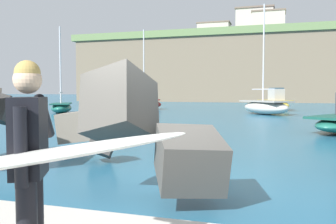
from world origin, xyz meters
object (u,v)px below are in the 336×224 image
boat_far_centre (275,103)px  boat_mid_right (266,107)px  boat_near_centre (141,104)px  station_building_central (214,35)px  boat_near_left (61,107)px  station_building_west (255,24)px  station_building_east (269,23)px  surfer_with_board (31,161)px

boat_far_centre → boat_mid_right: bearing=-94.8°
boat_near_centre → station_building_central: 54.25m
boat_near_centre → boat_near_left: bearing=-118.4°
station_building_west → boat_mid_right: bearing=-85.3°
boat_near_left → station_building_central: bearing=87.8°
boat_near_centre → boat_far_centre: bearing=11.6°
boat_mid_right → boat_far_centre: 7.12m
station_building_east → station_building_central: bearing=131.5°
surfer_with_board → station_building_central: 85.61m
boat_far_centre → station_building_central: station_building_central is taller
boat_mid_right → boat_near_left: bearing=-169.2°
station_building_central → boat_near_centre: bearing=-88.0°
boat_near_centre → station_building_central: station_building_central is taller
boat_near_centre → station_building_east: station_building_east is taller
boat_mid_right → boat_far_centre: bearing=85.2°
station_building_central → boat_mid_right: bearing=-76.1°
station_building_central → station_building_east: station_building_central is taller
boat_near_centre → boat_mid_right: size_ratio=0.92×
boat_far_centre → boat_near_left: bearing=-148.8°
surfer_with_board → boat_near_left: bearing=123.3°
boat_near_left → station_building_west: (12.51, 48.24, 14.64)m
boat_far_centre → surfer_with_board: bearing=-92.3°
surfer_with_board → boat_mid_right: bearing=88.4°
boat_near_centre → boat_mid_right: boat_mid_right is taller
boat_far_centre → station_building_west: size_ratio=0.64×
boat_near_centre → station_building_central: (-1.84, 52.21, 14.62)m
boat_near_left → station_building_east: (15.14, 45.21, 14.08)m
station_building_west → station_building_east: size_ratio=1.28×
boat_near_centre → boat_mid_right: (12.15, -4.48, 0.03)m
boat_far_centre → station_building_central: 53.70m
boat_near_left → station_building_central: size_ratio=0.92×
boat_near_left → station_building_central: station_building_central is taller
boat_near_centre → station_building_west: station_building_west is taller
boat_near_left → boat_mid_right: size_ratio=0.82×
station_building_west → boat_near_left: bearing=-104.5°
station_building_west → station_building_east: (2.62, -3.03, -0.55)m
surfer_with_board → station_building_west: bearing=92.4°
boat_near_centre → boat_mid_right: bearing=-20.2°
boat_near_centre → station_building_east: 41.65m
boat_near_left → boat_near_centre: size_ratio=0.90×
surfer_with_board → station_building_central: (-13.24, 83.42, 13.93)m
surfer_with_board → station_building_east: station_building_east is taller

